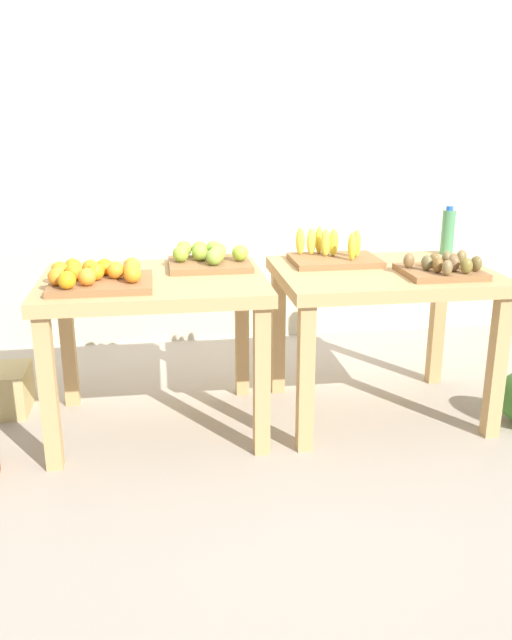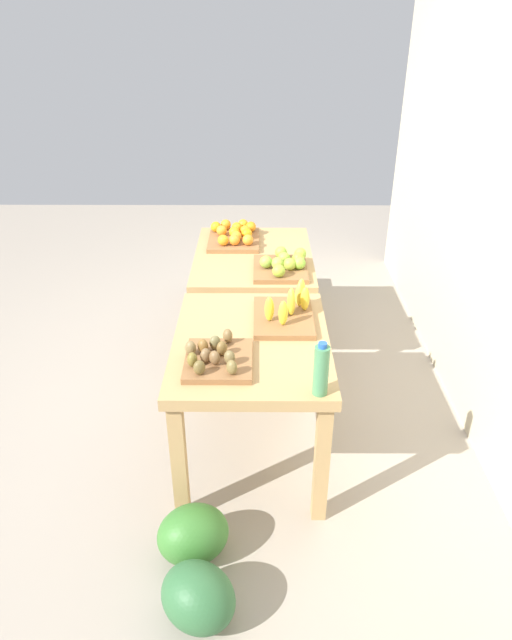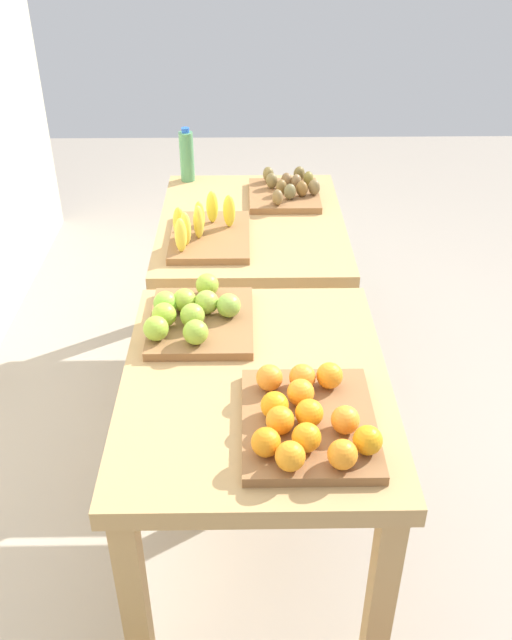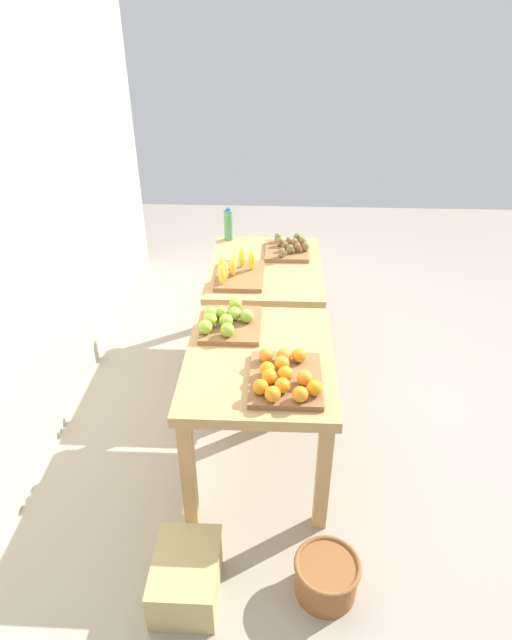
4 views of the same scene
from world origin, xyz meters
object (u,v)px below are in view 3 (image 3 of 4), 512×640
object	(u,v)px
display_table_right	(252,242)
kiwi_bin	(287,191)
orange_bin	(307,418)
display_table_left	(255,406)
banana_crate	(206,231)
apple_bin	(195,315)
water_bottle	(187,156)
watermelon_pile	(290,255)

from	to	relation	value
display_table_right	kiwi_bin	distance (m)	0.32
kiwi_bin	orange_bin	bearing A→B (deg)	178.97
display_table_left	kiwi_bin	distance (m)	1.37
display_table_right	banana_crate	distance (m)	0.32
apple_bin	banana_crate	size ratio (longest dim) A/B	0.91
banana_crate	water_bottle	distance (m)	0.69
kiwi_bin	apple_bin	bearing A→B (deg)	161.58
water_bottle	banana_crate	bearing A→B (deg)	-169.73
orange_bin	watermelon_pile	xyz separation A→B (m)	(2.22, -0.10, -0.67)
display_table_right	orange_bin	distance (m)	1.37
water_bottle	watermelon_pile	xyz separation A→B (m)	(0.40, -0.54, -0.75)
kiwi_bin	watermelon_pile	world-z (taller)	kiwi_bin
display_table_left	display_table_right	bearing A→B (deg)	0.00
orange_bin	kiwi_bin	distance (m)	1.59
apple_bin	banana_crate	distance (m)	0.63
display_table_left	orange_bin	distance (m)	0.32
kiwi_bin	banana_crate	bearing A→B (deg)	141.54
display_table_right	kiwi_bin	world-z (taller)	kiwi_bin
orange_bin	water_bottle	world-z (taller)	water_bottle
apple_bin	water_bottle	bearing A→B (deg)	4.95
display_table_left	kiwi_bin	bearing A→B (deg)	-6.89
kiwi_bin	display_table_left	bearing A→B (deg)	173.11
banana_crate	water_bottle	size ratio (longest dim) A/B	1.70
orange_bin	water_bottle	xyz separation A→B (m)	(1.82, 0.44, 0.08)
display_table_right	kiwi_bin	bearing A→B (deg)	-35.36
water_bottle	watermelon_pile	size ratio (longest dim) A/B	0.37
kiwi_bin	watermelon_pile	distance (m)	0.91
water_bottle	orange_bin	bearing A→B (deg)	-166.34
display_table_right	water_bottle	world-z (taller)	water_bottle
orange_bin	watermelon_pile	world-z (taller)	orange_bin
apple_bin	water_bottle	world-z (taller)	water_bottle
orange_bin	banana_crate	bearing A→B (deg)	15.59
orange_bin	kiwi_bin	size ratio (longest dim) A/B	1.24
banana_crate	water_bottle	xyz separation A→B (m)	(0.67, 0.12, 0.08)
display_table_right	watermelon_pile	world-z (taller)	display_table_right
banana_crate	water_bottle	bearing A→B (deg)	10.27
apple_bin	water_bottle	xyz separation A→B (m)	(1.30, 0.11, 0.08)
banana_crate	watermelon_pile	size ratio (longest dim) A/B	0.62
watermelon_pile	kiwi_bin	bearing A→B (deg)	173.56
display_table_left	orange_bin	bearing A→B (deg)	-150.64
display_table_left	watermelon_pile	distance (m)	2.06
display_table_right	kiwi_bin	xyz separation A→B (m)	(0.23, -0.16, 0.15)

